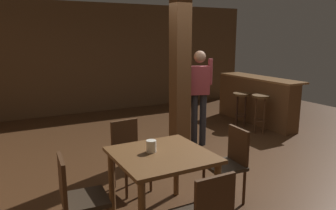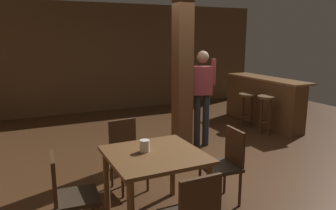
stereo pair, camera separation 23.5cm
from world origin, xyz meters
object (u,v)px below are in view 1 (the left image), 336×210
at_px(chair_north, 129,151).
at_px(bar_counter, 256,100).
at_px(chair_west, 76,196).
at_px(chair_east, 230,161).
at_px(bar_stool_near, 260,105).
at_px(bar_stool_mid, 241,101).
at_px(napkin_cup, 151,146).
at_px(standing_person, 199,91).
at_px(dining_table, 162,164).

relative_size(chair_north, bar_counter, 0.40).
relative_size(chair_west, chair_east, 1.00).
xyz_separation_m(chair_east, bar_stool_near, (2.34, 1.93, 0.09)).
distance_m(chair_north, bar_stool_mid, 3.68).
relative_size(napkin_cup, standing_person, 0.07).
relative_size(chair_west, standing_person, 0.52).
relative_size(dining_table, bar_counter, 0.45).
height_order(chair_east, napkin_cup, chair_east).
bearing_deg(bar_counter, chair_east, -137.59).
relative_size(chair_west, bar_counter, 0.40).
relative_size(chair_north, bar_stool_near, 1.12).
bearing_deg(chair_west, chair_north, 45.29).
xyz_separation_m(standing_person, bar_stool_near, (1.53, 0.03, -0.40)).
bearing_deg(standing_person, napkin_cup, -135.00).
xyz_separation_m(bar_counter, bar_stool_near, (-0.51, -0.67, 0.06)).
distance_m(dining_table, chair_north, 0.89).
bearing_deg(bar_counter, standing_person, -160.97).
distance_m(chair_north, standing_person, 2.10).
xyz_separation_m(bar_counter, bar_stool_mid, (-0.50, -0.08, 0.03)).
distance_m(chair_east, bar_stool_near, 3.04).
bearing_deg(bar_stool_mid, standing_person, -158.08).
bearing_deg(standing_person, chair_north, -149.89).
relative_size(chair_east, standing_person, 0.52).
bearing_deg(napkin_cup, chair_north, 86.18).
distance_m(chair_east, bar_stool_mid, 3.45).
distance_m(chair_west, bar_counter, 5.36).
relative_size(napkin_cup, bar_counter, 0.06).
height_order(chair_east, chair_north, same).
xyz_separation_m(chair_east, bar_counter, (2.85, 2.60, 0.03)).
height_order(chair_north, standing_person, standing_person).
distance_m(dining_table, napkin_cup, 0.22).
distance_m(dining_table, bar_counter, 4.58).
bearing_deg(chair_north, bar_stool_mid, 26.44).
height_order(bar_stool_near, bar_stool_mid, bar_stool_near).
height_order(chair_north, bar_stool_near, chair_north).
bearing_deg(dining_table, chair_east, 0.26).
height_order(standing_person, bar_stool_mid, standing_person).
distance_m(chair_west, bar_stool_near, 4.60).
relative_size(dining_table, chair_west, 1.10).
bearing_deg(bar_counter, bar_stool_near, -127.04).
bearing_deg(standing_person, chair_east, -113.21).
height_order(napkin_cup, standing_person, standing_person).
relative_size(dining_table, chair_north, 1.10).
bearing_deg(bar_stool_near, chair_west, -155.03).
xyz_separation_m(napkin_cup, bar_stool_near, (3.34, 1.84, -0.23)).
bearing_deg(standing_person, dining_table, -132.36).
height_order(standing_person, bar_stool_near, standing_person).
height_order(chair_west, napkin_cup, chair_west).
height_order(chair_east, bar_stool_mid, chair_east).
relative_size(dining_table, standing_person, 0.57).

